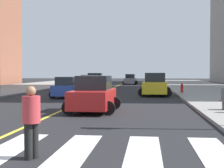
# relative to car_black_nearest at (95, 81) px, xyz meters

# --- Properties ---
(lane_divider_paint) EXTENTS (0.16, 80.00, 0.01)m
(lane_divider_paint) POSITION_rel_car_black_nearest_xyz_m (2.07, 2.81, -0.93)
(lane_divider_paint) COLOR yellow
(lane_divider_paint) RESTS_ON ground
(car_black_nearest) EXTENTS (2.91, 4.54, 1.99)m
(car_black_nearest) POSITION_rel_car_black_nearest_xyz_m (0.00, 0.00, 0.00)
(car_black_nearest) COLOR black
(car_black_nearest) RESTS_ON ground
(car_silver_second) EXTENTS (2.55, 4.04, 1.79)m
(car_silver_second) POSITION_rel_car_black_nearest_xyz_m (0.16, -5.36, -0.09)
(car_silver_second) COLOR #B7B7BC
(car_silver_second) RESTS_ON ground
(car_red_third) EXTENTS (2.69, 4.26, 1.89)m
(car_red_third) POSITION_rel_car_black_nearest_xyz_m (3.84, -24.66, -0.05)
(car_red_third) COLOR red
(car_red_third) RESTS_ON ground
(car_gray_fourth) EXTENTS (2.60, 4.06, 1.79)m
(car_gray_fourth) POSITION_rel_car_black_nearest_xyz_m (3.70, 14.79, -0.10)
(car_gray_fourth) COLOR slate
(car_gray_fourth) RESTS_ON ground
(car_blue_fifth) EXTENTS (2.42, 3.85, 1.71)m
(car_blue_fifth) POSITION_rel_car_black_nearest_xyz_m (0.12, -15.38, -0.13)
(car_blue_fifth) COLOR #2D479E
(car_blue_fifth) RESTS_ON ground
(car_yellow_sixth) EXTENTS (2.98, 4.64, 2.03)m
(car_yellow_sixth) POSITION_rel_car_black_nearest_xyz_m (7.35, -12.44, 0.02)
(car_yellow_sixth) COLOR gold
(car_yellow_sixth) RESTS_ON ground
(pedestrian_crossing) EXTENTS (0.43, 0.43, 1.74)m
(pedestrian_crossing) POSITION_rel_car_black_nearest_xyz_m (3.92, -34.15, 0.03)
(pedestrian_crossing) COLOR black
(pedestrian_crossing) RESTS_ON ground
(fire_hydrant) EXTENTS (0.26, 0.26, 0.89)m
(fire_hydrant) POSITION_rel_car_black_nearest_xyz_m (9.94, -9.97, -0.35)
(fire_hydrant) COLOR red
(fire_hydrant) RESTS_ON sidewalk_kerb_east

